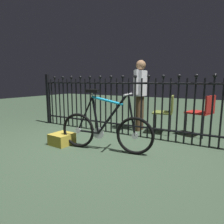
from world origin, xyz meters
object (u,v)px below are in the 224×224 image
Objects in this scene: bicycle at (105,129)px; person_visitor at (140,90)px; chair_red at (203,111)px; display_crate at (62,139)px; chair_olive at (166,110)px.

person_visitor is (-0.03, 1.46, 0.55)m from bicycle.
chair_red is 1.30m from person_visitor.
person_visitor is at bearing 64.17° from display_crate.
person_visitor is at bearing 179.64° from chair_olive.
person_visitor is at bearing 91.08° from bicycle.
person_visitor reaches higher than bicycle.
chair_red is 2.69m from display_crate.
display_crate is at bearing -115.83° from person_visitor.
bicycle is at bearing 8.86° from display_crate.
person_visitor is at bearing -172.12° from chair_red.
chair_olive is (0.55, 1.45, 0.15)m from bicycle.
person_visitor reaches higher than chair_olive.
chair_red is at bearing 41.21° from display_crate.
person_visitor is 4.42× the size of display_crate.
chair_olive is at bearing 49.61° from display_crate.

